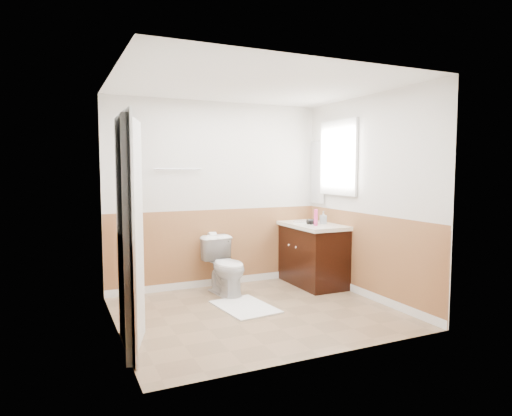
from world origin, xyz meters
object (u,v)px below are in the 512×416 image
toilet (226,266)px  lotion_bottle (316,218)px  bath_mat (245,307)px  vanity_cabinet (311,255)px  soap_dispenser (323,217)px

toilet → lotion_bottle: size_ratio=3.31×
bath_mat → vanity_cabinet: vanity_cabinet is taller
bath_mat → soap_dispenser: soap_dispenser is taller
soap_dispenser → bath_mat: bearing=-159.7°
toilet → vanity_cabinet: 1.27m
toilet → bath_mat: bearing=-96.5°
toilet → vanity_cabinet: (1.27, 0.01, 0.04)m
vanity_cabinet → toilet: bearing=-179.7°
toilet → vanity_cabinet: vanity_cabinet is taller
toilet → lotion_bottle: (1.17, -0.26, 0.60)m
toilet → soap_dispenser: bearing=-10.7°
vanity_cabinet → bath_mat: bearing=-153.9°
vanity_cabinet → lotion_bottle: (-0.10, -0.27, 0.56)m
vanity_cabinet → soap_dispenser: (0.12, -0.11, 0.54)m
toilet → soap_dispenser: soap_dispenser is taller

